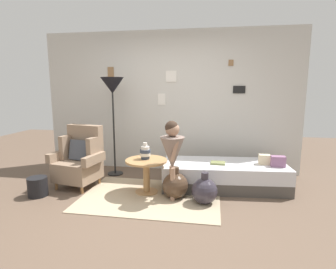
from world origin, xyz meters
TOP-DOWN VIEW (x-y plane):
  - ground_plane at (0.00, 0.00)m, footprint 12.00×12.00m
  - gallery_wall at (0.00, 1.95)m, footprint 4.80×0.12m
  - rug at (-0.03, 0.51)m, footprint 1.98×1.40m
  - armchair at (-1.25, 0.78)m, footprint 0.83×0.69m
  - daybed at (1.03, 1.08)m, footprint 1.96×0.96m
  - pillow_head at (1.81, 1.01)m, footprint 0.20×0.12m
  - pillow_mid at (1.63, 1.11)m, footprint 0.17×0.12m
  - side_table at (-0.13, 0.66)m, footprint 0.62×0.62m
  - vase_striped at (-0.15, 0.70)m, footprint 0.16×0.16m
  - floor_lamp at (-0.92, 1.43)m, footprint 0.40×0.40m
  - person_child at (0.29, 0.47)m, footprint 0.34×0.34m
  - book_on_daybed at (0.93, 1.01)m, footprint 0.23×0.17m
  - demijohn_near at (0.33, 0.53)m, footprint 0.37×0.37m
  - demijohn_far at (0.75, 0.41)m, footprint 0.35×0.35m
  - magazine_basket at (-1.67, 0.27)m, footprint 0.28×0.28m

SIDE VIEW (x-z plane):
  - ground_plane at x=0.00m, z-range 0.00..0.00m
  - rug at x=-0.03m, z-range 0.00..0.01m
  - magazine_basket at x=-1.67m, z-range 0.00..0.28m
  - demijohn_far at x=0.75m, z-range -0.04..0.40m
  - demijohn_near at x=0.33m, z-range -0.04..0.42m
  - daybed at x=1.03m, z-range 0.00..0.40m
  - side_table at x=-0.13m, z-range 0.12..0.63m
  - book_on_daybed at x=0.93m, z-range 0.40..0.43m
  - armchair at x=-1.25m, z-range -0.05..0.92m
  - pillow_mid at x=1.63m, z-range 0.40..0.55m
  - pillow_head at x=1.81m, z-range 0.40..0.56m
  - vase_striped at x=-0.15m, z-range 0.49..0.74m
  - person_child at x=0.29m, z-range 0.16..1.28m
  - gallery_wall at x=0.00m, z-range 0.00..2.60m
  - floor_lamp at x=-0.92m, z-range 0.66..2.40m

